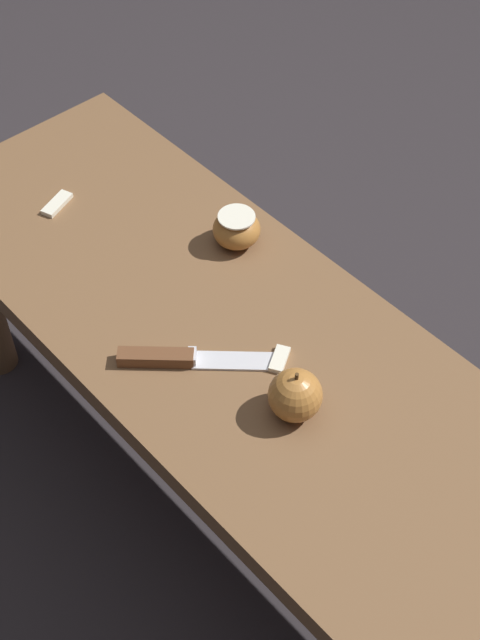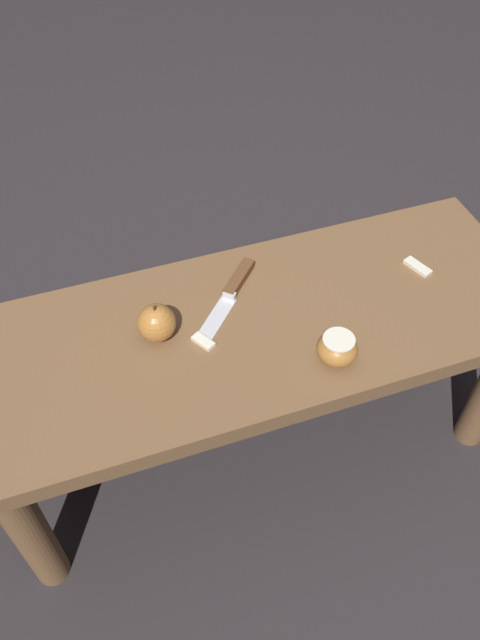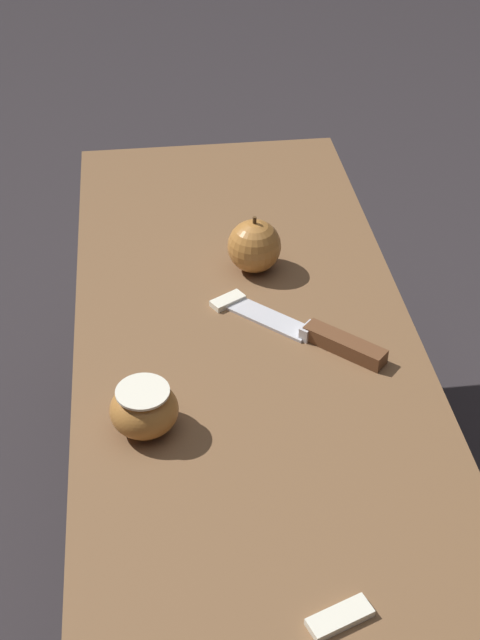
# 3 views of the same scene
# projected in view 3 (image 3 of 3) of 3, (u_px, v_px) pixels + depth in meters

# --- Properties ---
(ground_plane) EXTENTS (8.00, 8.00, 0.00)m
(ground_plane) POSITION_uv_depth(u_px,v_px,m) (249.00, 585.00, 1.35)
(ground_plane) COLOR #2D282B
(wooden_bench) EXTENTS (1.15, 0.43, 0.45)m
(wooden_bench) POSITION_uv_depth(u_px,v_px,m) (251.00, 410.00, 1.13)
(wooden_bench) COLOR brown
(wooden_bench) RESTS_ON ground_plane
(knife) EXTENTS (0.18, 0.19, 0.02)m
(knife) POSITION_uv_depth(u_px,v_px,m) (325.00, 339.00, 1.09)
(knife) COLOR silver
(knife) RESTS_ON wooden_bench
(apple_whole) EXTENTS (0.07, 0.07, 0.08)m
(apple_whole) POSITION_uv_depth(u_px,v_px,m) (254.00, 246.00, 1.21)
(apple_whole) COLOR #B27233
(apple_whole) RESTS_ON wooden_bench
(apple_cut) EXTENTS (0.08, 0.08, 0.06)m
(apple_cut) POSITION_uv_depth(u_px,v_px,m) (144.00, 409.00, 0.97)
(apple_cut) COLOR #B27233
(apple_cut) RESTS_ON wooden_bench
(apple_slice_near_knife) EXTENTS (0.04, 0.06, 0.01)m
(apple_slice_near_knife) POSITION_uv_depth(u_px,v_px,m) (340.00, 618.00, 0.79)
(apple_slice_near_knife) COLOR white
(apple_slice_near_knife) RESTS_ON wooden_bench
(apple_slice_center) EXTENTS (0.04, 0.05, 0.01)m
(apple_slice_center) POSITION_uv_depth(u_px,v_px,m) (228.00, 301.00, 1.16)
(apple_slice_center) COLOR white
(apple_slice_center) RESTS_ON wooden_bench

